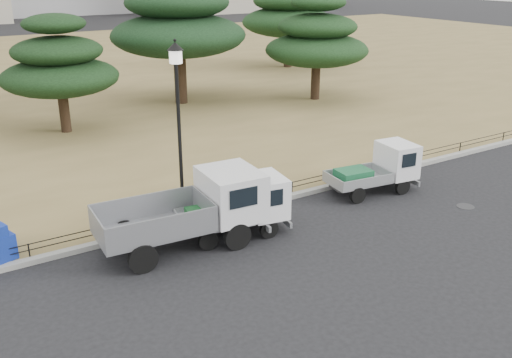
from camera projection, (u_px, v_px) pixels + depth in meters
ground at (291, 239)px, 17.28m from camera, size 220.00×220.00×0.00m
lawn at (47, 77)px, 41.47m from camera, size 120.00×56.00×0.15m
curb at (247, 207)px, 19.31m from camera, size 120.00×0.25×0.16m
truck_large at (191, 208)px, 16.51m from camera, size 4.94×2.23×2.11m
truck_kei_front at (241, 207)px, 17.35m from camera, size 3.47×1.86×1.75m
truck_kei_rear at (378, 169)px, 20.61m from camera, size 3.43×1.77×1.72m
street_lamp at (178, 103)px, 17.10m from camera, size 0.50×0.50×5.55m
pipe_fence at (244, 196)px, 19.30m from camera, size 38.00×0.04×0.40m
manhole at (465, 206)px, 19.57m from camera, size 0.60×0.60×0.01m
pine_center_left at (59, 65)px, 26.67m from camera, size 5.48×5.48×5.58m
pine_center_right at (178, 20)px, 31.95m from camera, size 7.63×7.63×8.10m
pine_east_near at (317, 39)px, 33.30m from camera, size 6.07×6.07×6.13m
pine_east_far at (289, 12)px, 43.90m from camera, size 7.20×7.20×7.23m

